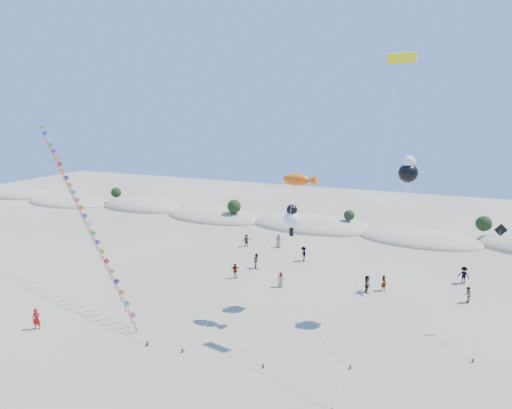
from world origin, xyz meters
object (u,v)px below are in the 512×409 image
(fish_kite, at_px, (300,180))
(parafoil_kite, at_px, (400,66))
(kite_train, at_px, (80,206))
(flyer_foreground, at_px, (36,319))

(fish_kite, relative_size, parafoil_kite, 0.58)
(kite_train, bearing_deg, parafoil_kite, 4.29)
(kite_train, distance_m, fish_kite, 22.13)
(kite_train, height_order, fish_kite, kite_train)
(kite_train, bearing_deg, flyer_foreground, -71.53)
(parafoil_kite, bearing_deg, kite_train, -175.71)
(kite_train, relative_size, fish_kite, 1.93)
(fish_kite, xyz_separation_m, parafoil_kite, (7.19, 0.12, 8.66))
(parafoil_kite, bearing_deg, fish_kite, -179.01)
(flyer_foreground, bearing_deg, kite_train, 81.66)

